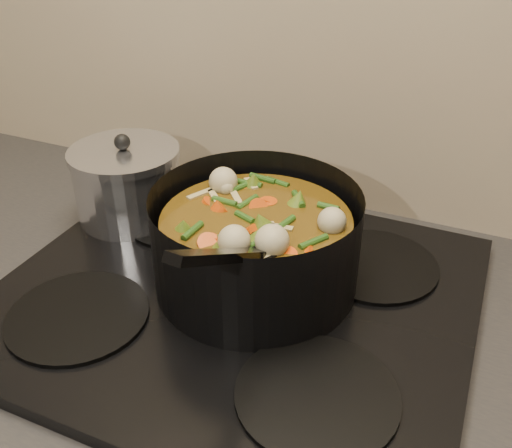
% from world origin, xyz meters
% --- Properties ---
extents(stovetop, '(0.62, 0.54, 0.03)m').
position_xyz_m(stovetop, '(0.00, 1.93, 0.92)').
color(stovetop, black).
rests_on(stovetop, counter).
extents(stockpot, '(0.34, 0.41, 0.20)m').
position_xyz_m(stockpot, '(0.02, 1.96, 0.99)').
color(stockpot, black).
rests_on(stockpot, stovetop).
extents(saucepan, '(0.17, 0.17, 0.14)m').
position_xyz_m(saucepan, '(-0.24, 2.04, 0.99)').
color(saucepan, silver).
rests_on(saucepan, stovetop).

